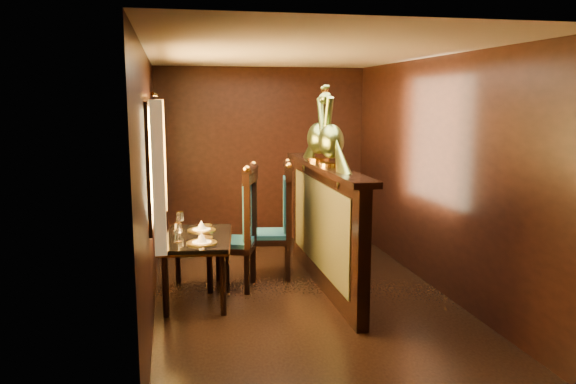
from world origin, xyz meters
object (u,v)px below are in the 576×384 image
object	(u,v)px
chair_left	(243,224)
chair_right	(281,217)
peacock_left	(331,126)
peacock_right	(319,124)
dining_table	(197,242)

from	to	relation	value
chair_left	chair_right	world-z (taller)	chair_left
chair_left	peacock_left	world-z (taller)	peacock_left
peacock_left	peacock_right	bearing A→B (deg)	90.00
chair_left	chair_right	bearing A→B (deg)	51.02
chair_left	chair_right	xyz separation A→B (m)	(0.48, 0.31, -0.01)
peacock_left	peacock_right	xyz separation A→B (m)	(0.00, 0.50, -0.01)
dining_table	chair_right	world-z (taller)	chair_right
chair_left	peacock_right	size ratio (longest dim) A/B	1.67
chair_left	peacock_left	distance (m)	1.42
chair_left	peacock_right	distance (m)	1.38
chair_right	peacock_right	bearing A→B (deg)	-11.26
chair_left	peacock_left	xyz separation A→B (m)	(0.87, -0.34, 1.06)
chair_left	chair_right	distance (m)	0.57
dining_table	chair_right	bearing A→B (deg)	35.64
dining_table	peacock_left	bearing A→B (deg)	2.30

